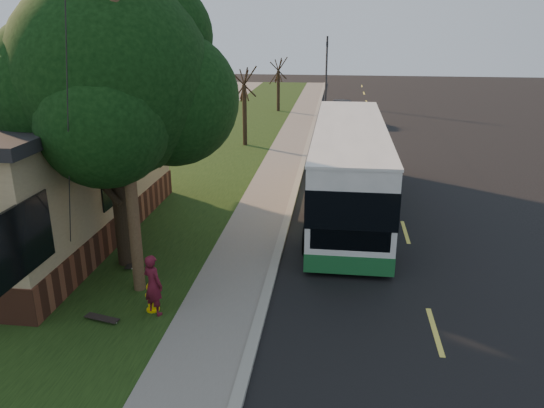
% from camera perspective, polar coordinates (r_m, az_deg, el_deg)
% --- Properties ---
extents(ground, '(120.00, 120.00, 0.00)m').
position_cam_1_polar(ground, '(12.75, -1.29, -12.34)').
color(ground, black).
rests_on(ground, ground).
extents(road, '(8.00, 80.00, 0.01)m').
position_cam_1_polar(road, '(21.92, 13.01, 0.95)').
color(road, black).
rests_on(road, ground).
extents(curb, '(0.25, 80.00, 0.12)m').
position_cam_1_polar(curb, '(21.83, 2.54, 1.52)').
color(curb, gray).
rests_on(curb, ground).
extents(sidewalk, '(2.00, 80.00, 0.08)m').
position_cam_1_polar(sidewalk, '(21.94, -0.07, 1.57)').
color(sidewalk, slate).
rests_on(sidewalk, ground).
extents(grass_verge, '(5.00, 80.00, 0.07)m').
position_cam_1_polar(grass_verge, '(22.63, -8.90, 1.87)').
color(grass_verge, black).
rests_on(grass_verge, ground).
extents(fire_hydrant, '(0.32, 0.32, 0.74)m').
position_cam_1_polar(fire_hydrant, '(13.12, -12.78, -9.70)').
color(fire_hydrant, yellow).
rests_on(fire_hydrant, grass_verge).
extents(utility_pole, '(2.86, 3.21, 9.07)m').
position_cam_1_polar(utility_pole, '(12.90, -15.66, 9.41)').
color(utility_pole, '#473321').
rests_on(utility_pole, ground).
extents(leafy_tree, '(6.30, 6.00, 7.80)m').
position_cam_1_polar(leafy_tree, '(14.68, -16.58, 12.54)').
color(leafy_tree, black).
rests_on(leafy_tree, grass_verge).
extents(bare_tree_near, '(1.38, 1.21, 4.31)m').
position_cam_1_polar(bare_tree_near, '(29.55, -2.98, 10.33)').
color(bare_tree_near, black).
rests_on(bare_tree_near, grass_verge).
extents(bare_tree_far, '(1.38, 1.21, 4.03)m').
position_cam_1_polar(bare_tree_far, '(41.28, 0.69, 12.64)').
color(bare_tree_far, black).
rests_on(bare_tree_far, grass_verge).
extents(traffic_signal, '(0.18, 0.22, 5.50)m').
position_cam_1_polar(traffic_signal, '(44.90, 5.88, 14.56)').
color(traffic_signal, '#2D2D30').
rests_on(traffic_signal, ground).
extents(transit_bus, '(2.69, 11.64, 3.15)m').
position_cam_1_polar(transit_bus, '(19.47, 8.24, 4.12)').
color(transit_bus, silver).
rests_on(transit_bus, ground).
extents(skateboarder, '(0.66, 0.59, 1.51)m').
position_cam_1_polar(skateboarder, '(12.80, -12.67, -8.47)').
color(skateboarder, '#52101F').
rests_on(skateboarder, grass_verge).
extents(skateboard_main, '(0.24, 0.80, 0.07)m').
position_cam_1_polar(skateboard_main, '(15.69, -14.83, -6.15)').
color(skateboard_main, black).
rests_on(skateboard_main, grass_verge).
extents(skateboard_spare, '(0.88, 0.41, 0.08)m').
position_cam_1_polar(skateboard_spare, '(13.16, -17.83, -11.62)').
color(skateboard_spare, black).
rests_on(skateboard_spare, grass_verge).
extents(dumpster, '(1.67, 1.44, 1.28)m').
position_cam_1_polar(dumpster, '(22.80, -19.84, 2.78)').
color(dumpster, black).
rests_on(dumpster, building_lot).
extents(distant_car, '(2.00, 4.84, 1.64)m').
position_cam_1_polar(distant_car, '(36.80, 7.45, 9.83)').
color(distant_car, black).
rests_on(distant_car, ground).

